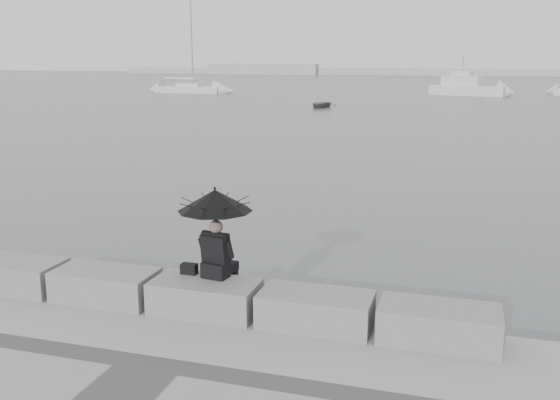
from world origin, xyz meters
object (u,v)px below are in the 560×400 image
(sailboat_left, at_px, (189,89))
(dinghy, at_px, (321,104))
(seated_person, at_px, (215,213))
(motor_cruiser, at_px, (469,88))

(sailboat_left, height_order, dinghy, sailboat_left)
(sailboat_left, xyz_separation_m, dinghy, (21.04, -18.09, -0.24))
(seated_person, distance_m, motor_cruiser, 68.33)
(seated_person, xyz_separation_m, dinghy, (-9.07, 45.56, -1.72))
(motor_cruiser, bearing_deg, sailboat_left, -153.83)
(seated_person, bearing_deg, dinghy, 110.16)
(seated_person, xyz_separation_m, sailboat_left, (-30.11, 63.65, -1.48))
(seated_person, height_order, motor_cruiser, motor_cruiser)
(dinghy, bearing_deg, seated_person, -68.74)
(motor_cruiser, height_order, dinghy, motor_cruiser)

